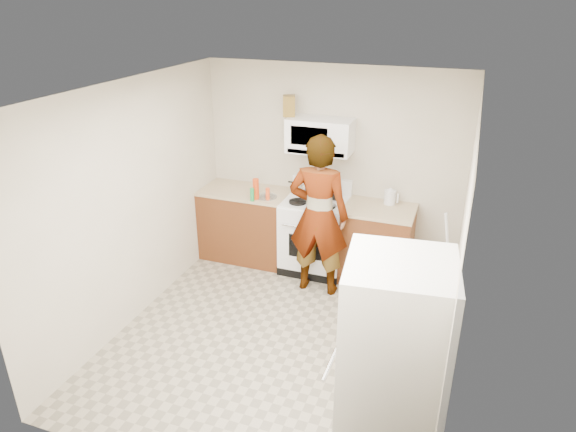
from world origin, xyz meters
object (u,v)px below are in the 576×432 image
at_px(microwave, 320,136).
at_px(fridge, 392,370).
at_px(kettle, 390,197).
at_px(saucepan, 308,187).
at_px(gas_range, 315,233).
at_px(person, 319,216).

bearing_deg(microwave, fridge, -63.71).
height_order(kettle, saucepan, kettle).
bearing_deg(kettle, saucepan, 163.35).
bearing_deg(gas_range, person, -69.15).
distance_m(microwave, person, 0.98).
height_order(gas_range, person, person).
bearing_deg(fridge, kettle, 93.66).
xyz_separation_m(gas_range, fridge, (1.36, -2.63, 0.36)).
relative_size(fridge, kettle, 10.20).
relative_size(gas_range, fridge, 0.66).
bearing_deg(person, kettle, -138.02).
bearing_deg(person, fridge, 117.12).
distance_m(gas_range, microwave, 1.22).
bearing_deg(person, gas_range, -70.72).
bearing_deg(kettle, person, -154.38).
relative_size(fridge, saucepan, 7.05).
xyz_separation_m(person, fridge, (1.19, -2.17, -0.09)).
distance_m(microwave, fridge, 3.20).
height_order(person, saucepan, person).
height_order(microwave, fridge, microwave).
relative_size(microwave, kettle, 4.56).
bearing_deg(person, microwave, -74.95).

